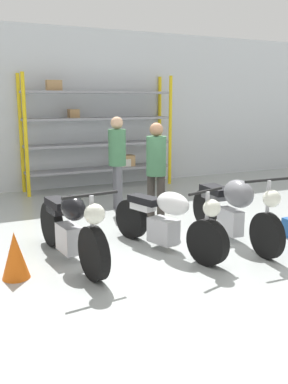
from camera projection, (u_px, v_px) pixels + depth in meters
The scene contains 9 objects.
ground_plane at pixel (156, 246), 6.00m from camera, with size 30.00×30.00×0.00m, color #9EA3A0.
back_wall at pixel (64, 109), 9.69m from camera, with size 30.00×0.08×3.60m.
shelving_rack at pixel (99, 132), 9.77m from camera, with size 3.48×0.63×2.57m.
motorcycle_black at pixel (71, 227), 5.34m from camera, with size 0.67×2.01×1.00m.
motorcycle_white at pixel (167, 220), 5.75m from camera, with size 0.84×1.98×0.94m.
motorcycle_grey at pixel (234, 207), 6.13m from camera, with size 0.68×2.15×1.04m.
person_browsing at pixel (117, 156), 7.80m from camera, with size 0.35×0.35×1.72m.
person_near_rack at pixel (156, 165), 6.94m from camera, with size 0.45×0.45×1.66m.
traffic_cone at pixel (15, 255), 4.87m from camera, with size 0.32×0.32×0.55m.
Camera 1 is at (-2.61, -5.08, 2.00)m, focal length 40.00 mm.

